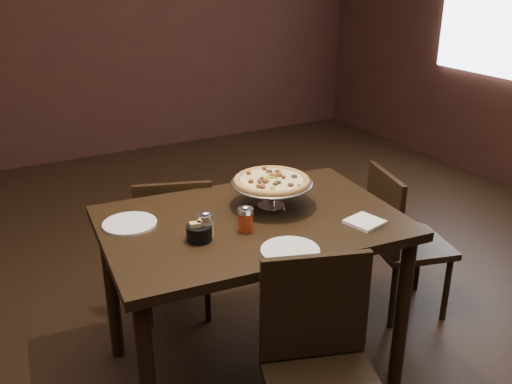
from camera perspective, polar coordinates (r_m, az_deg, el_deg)
room at (r=2.32m, az=1.34°, el=11.90°), size 6.04×7.04×2.84m
dining_table at (r=2.49m, az=-0.45°, el=-4.84°), size 1.33×0.95×0.79m
pizza_stand at (r=2.52m, az=1.57°, el=1.10°), size 0.37×0.37×0.15m
parmesan_shaker at (r=2.27m, az=-5.05°, el=-3.33°), size 0.07×0.07×0.11m
pepper_flake_shaker at (r=2.32m, az=-1.06°, el=-2.71°), size 0.06×0.06×0.11m
packet_caddy at (r=2.26m, az=-5.70°, el=-4.02°), size 0.10×0.10×0.08m
napkin_stack at (r=2.44m, az=10.82°, el=-2.96°), size 0.16×0.16×0.01m
plate_left at (r=2.45m, az=-12.52°, el=-3.11°), size 0.23×0.23×0.01m
plate_near at (r=2.18m, az=3.44°, el=-5.88°), size 0.23×0.23×0.01m
serving_spatula at (r=2.50m, az=4.06°, el=0.85°), size 0.15×0.15×0.02m
chair_far at (r=3.02m, az=-8.11°, el=-4.95°), size 0.49×0.49×0.82m
chair_near at (r=2.14m, az=6.55°, el=-17.02°), size 0.51×0.51×0.87m
chair_side at (r=3.13m, az=14.19°, el=-4.37°), size 0.47×0.47×0.82m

